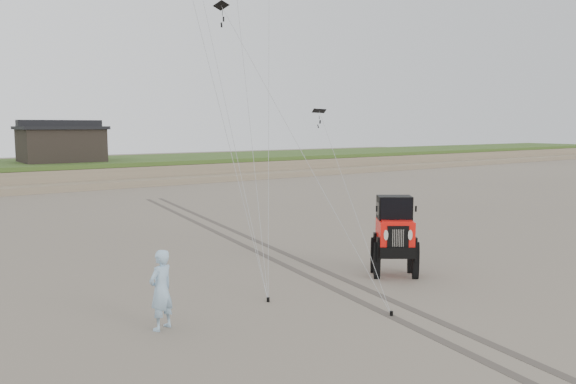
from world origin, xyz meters
name	(u,v)px	position (x,y,z in m)	size (l,w,h in m)	color
ground	(342,303)	(0.00, 0.00, 0.00)	(160.00, 160.00, 0.00)	#6B6054
dune_ridge	(35,173)	(0.00, 37.50, 0.82)	(160.00, 14.25, 1.73)	#7A6B54
cabin	(61,143)	(2.00, 37.00, 3.24)	(6.40, 5.40, 3.35)	black
jeep	(395,245)	(3.03, 1.06, 0.99)	(2.28, 5.29, 1.97)	#FA160F
man	(161,290)	(-4.60, 0.91, 0.92)	(0.67, 0.44, 1.84)	#7F9BC5
stake_main	(268,300)	(-1.54, 1.17, 0.06)	(0.08, 0.08, 0.12)	black
stake_aux	(391,314)	(0.30, -1.48, 0.06)	(0.08, 0.08, 0.12)	black
tire_tracks	(248,242)	(2.00, 8.00, 0.00)	(5.22, 29.74, 0.01)	#4C443D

